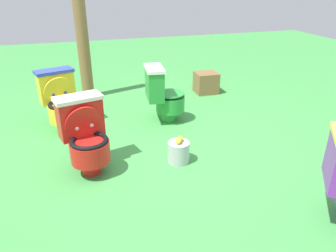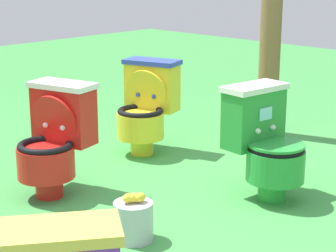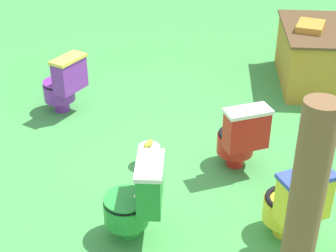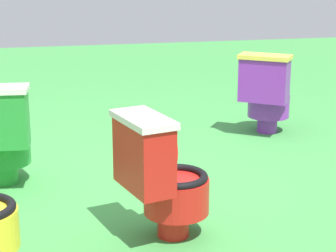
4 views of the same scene
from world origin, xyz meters
TOP-DOWN VIEW (x-y plane):
  - ground at (0.00, 0.00)m, footprint 14.00×14.00m
  - toilet_purple at (-1.43, -1.14)m, footprint 0.61×0.63m
  - toilet_green at (0.81, -0.33)m, footprint 0.46×0.54m
  - toilet_yellow at (0.96, 0.92)m, footprint 0.59×0.53m
  - toilet_red at (-0.09, 0.70)m, footprint 0.58×0.51m
  - vendor_table at (-2.02, 2.06)m, footprint 1.58×1.08m
  - lemon_bucket at (-0.22, -0.19)m, footprint 0.22×0.22m

SIDE VIEW (x-z plane):
  - ground at x=0.00m, z-range 0.00..0.00m
  - lemon_bucket at x=-0.22m, z-range -0.02..0.26m
  - toilet_purple at x=-1.43m, z-range 0.01..0.73m
  - toilet_green at x=0.81m, z-range 0.01..0.73m
  - toilet_yellow at x=0.96m, z-range 0.01..0.74m
  - toilet_red at x=-0.09m, z-range 0.01..0.74m
  - vendor_table at x=-2.02m, z-range -0.03..0.82m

